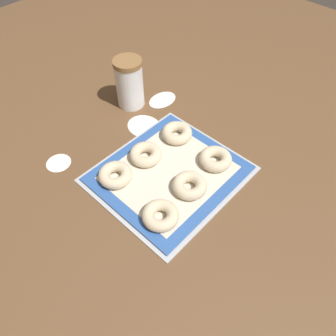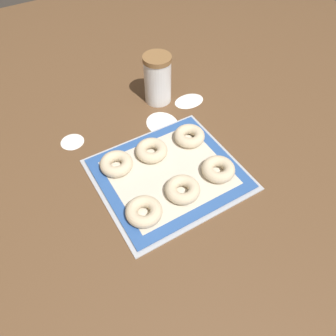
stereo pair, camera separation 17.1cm
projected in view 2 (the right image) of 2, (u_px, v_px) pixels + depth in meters
ground_plane at (164, 177)px, 0.97m from camera, size 2.80×2.80×0.00m
baking_tray at (168, 173)px, 0.97m from camera, size 0.41×0.37×0.01m
baking_mat at (168, 172)px, 0.97m from camera, size 0.39×0.35×0.00m
bagel_front_left at (144, 211)px, 0.86m from camera, size 0.10×0.10×0.03m
bagel_front_center at (183, 190)px, 0.90m from camera, size 0.10×0.10×0.03m
bagel_front_right at (218, 169)px, 0.95m from camera, size 0.10×0.10×0.03m
bagel_back_left at (116, 164)px, 0.96m from camera, size 0.10×0.10×0.03m
bagel_back_center at (152, 150)px, 1.00m from camera, size 0.10×0.10×0.03m
bagel_back_right at (189, 136)px, 1.04m from camera, size 0.10×0.10×0.03m
flour_canister at (158, 79)px, 1.14m from camera, size 0.10×0.10×0.18m
flour_patch_near at (189, 101)px, 1.20m from camera, size 0.11×0.08×0.00m
flour_patch_far at (162, 123)px, 1.12m from camera, size 0.11×0.12×0.00m
flour_patch_side at (72, 142)px, 1.06m from camera, size 0.08×0.08×0.00m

